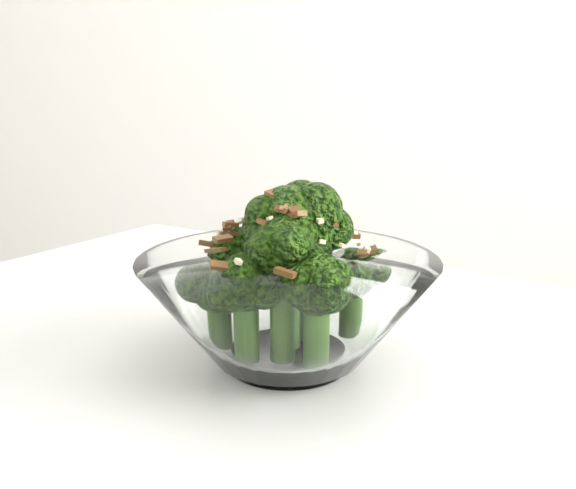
# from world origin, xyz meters

# --- Properties ---
(broccoli_dish) EXTENTS (0.22, 0.22, 0.14)m
(broccoli_dish) POSITION_xyz_m (-0.06, 0.07, 0.80)
(broccoli_dish) COLOR white
(broccoli_dish) RESTS_ON table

